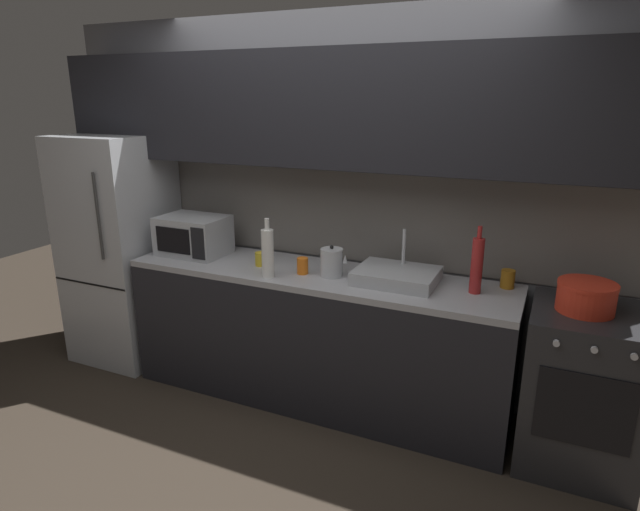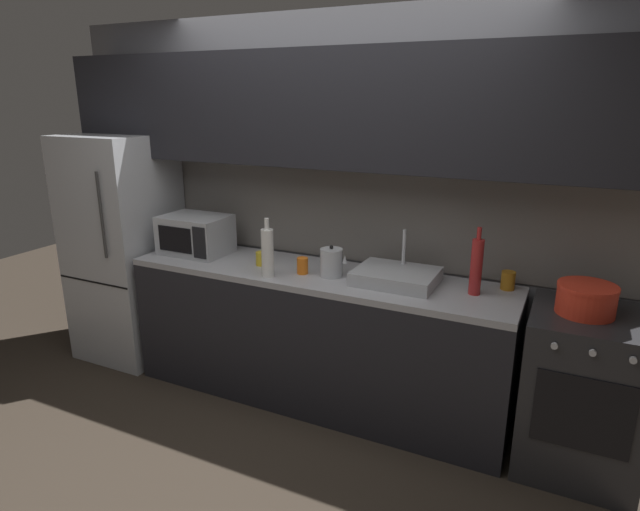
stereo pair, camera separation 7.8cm
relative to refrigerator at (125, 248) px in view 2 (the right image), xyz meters
The scene contains 14 objects.
ground_plane 2.06m from the refrigerator, 28.79° to the right, with size 10.00×10.00×0.00m, color #2D261E.
back_wall 1.80m from the refrigerator, 10.31° to the left, with size 4.26×0.44×2.50m.
counter_run 1.69m from the refrigerator, ahead, with size 2.52×0.60×0.90m.
refrigerator is the anchor object (origin of this frame).
oven_range 3.26m from the refrigerator, ahead, with size 0.60×0.62×0.90m.
microwave 0.70m from the refrigerator, ahead, with size 0.46×0.35×0.27m.
sink_basin 2.16m from the refrigerator, ahead, with size 0.48×0.38×0.30m.
kettle 1.77m from the refrigerator, ahead, with size 0.17×0.14×0.20m.
wine_bottle_white 1.44m from the refrigerator, ahead, with size 0.08×0.08×0.37m.
wine_bottle_red 2.63m from the refrigerator, ahead, with size 0.07×0.07×0.39m.
mug_amber 2.79m from the refrigerator, ahead, with size 0.08×0.08×0.11m, color #B27019.
mug_orange 1.58m from the refrigerator, ahead, with size 0.07×0.07×0.10m, color orange.
mug_yellow 1.25m from the refrigerator, ahead, with size 0.07×0.07×0.09m, color gold.
cooking_pot 3.19m from the refrigerator, ahead, with size 0.29×0.29×0.16m.
Camera 2 is at (1.43, -1.99, 1.98)m, focal length 29.94 mm.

